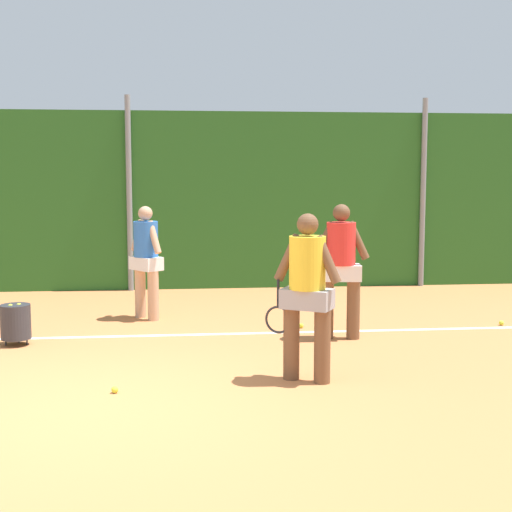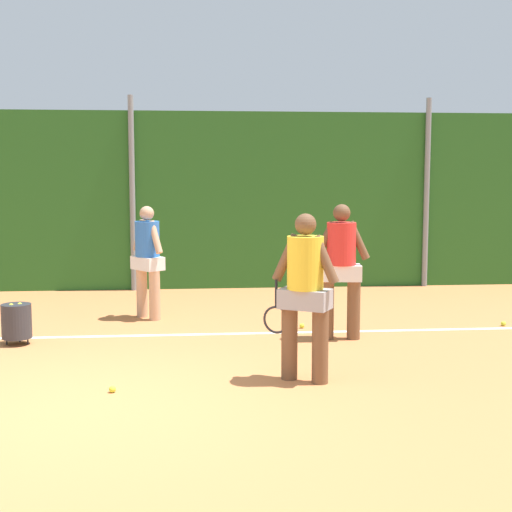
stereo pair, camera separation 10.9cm
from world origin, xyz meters
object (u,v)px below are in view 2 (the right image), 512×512
at_px(ball_hopper, 16,321).
at_px(tennis_ball_6, 283,303).
at_px(player_foreground_near, 305,288).
at_px(tennis_ball_0, 112,389).
at_px(player_midcourt, 341,264).
at_px(player_backcourt_far, 148,256).
at_px(tennis_ball_8, 22,328).
at_px(tennis_ball_3, 503,324).
at_px(tennis_ball_7, 302,326).

distance_m(ball_hopper, tennis_ball_6, 4.28).
xyz_separation_m(player_foreground_near, tennis_ball_0, (-1.88, -0.22, -0.91)).
height_order(player_midcourt, player_backcourt_far, player_midcourt).
xyz_separation_m(player_foreground_near, ball_hopper, (-3.25, 1.85, -0.65)).
xyz_separation_m(player_backcourt_far, ball_hopper, (-1.51, -1.46, -0.62)).
height_order(player_foreground_near, tennis_ball_8, player_foreground_near).
xyz_separation_m(player_midcourt, player_backcourt_far, (-2.49, 1.52, -0.04)).
bearing_deg(player_backcourt_far, tennis_ball_6, 74.90).
bearing_deg(player_midcourt, tennis_ball_8, -4.98).
relative_size(player_backcourt_far, tennis_ball_3, 24.55).
distance_m(tennis_ball_3, tennis_ball_7, 2.78).
height_order(player_backcourt_far, ball_hopper, player_backcourt_far).
bearing_deg(tennis_ball_8, player_backcourt_far, 23.07).
xyz_separation_m(player_backcourt_far, tennis_ball_8, (-1.62, -0.69, -0.88)).
bearing_deg(tennis_ball_3, player_foreground_near, -143.12).
height_order(player_midcourt, tennis_ball_3, player_midcourt).
bearing_deg(tennis_ball_7, player_backcourt_far, 157.90).
distance_m(player_backcourt_far, ball_hopper, 2.19).
height_order(player_foreground_near, tennis_ball_0, player_foreground_near).
height_order(tennis_ball_0, tennis_ball_6, same).
distance_m(tennis_ball_0, tennis_ball_8, 3.21).
height_order(player_foreground_near, player_backcourt_far, player_foreground_near).
distance_m(tennis_ball_0, tennis_ball_6, 4.94).
bearing_deg(tennis_ball_3, player_midcourt, -166.84).
relative_size(ball_hopper, tennis_ball_3, 7.78).
distance_m(tennis_ball_6, tennis_ball_8, 4.01).
relative_size(player_midcourt, tennis_ball_3, 25.79).
height_order(tennis_ball_6, tennis_ball_7, same).
relative_size(player_foreground_near, player_backcourt_far, 1.04).
bearing_deg(tennis_ball_6, player_midcourt, -80.15).
xyz_separation_m(tennis_ball_6, tennis_ball_8, (-3.69, -1.58, 0.00)).
bearing_deg(player_backcourt_far, tennis_ball_0, -40.55).
bearing_deg(player_midcourt, tennis_ball_3, -160.40).
relative_size(tennis_ball_7, tennis_ball_8, 1.00).
bearing_deg(tennis_ball_3, tennis_ball_0, -152.86).
bearing_deg(tennis_ball_8, tennis_ball_3, -2.37).
distance_m(ball_hopper, tennis_ball_8, 0.82).
bearing_deg(player_foreground_near, ball_hopper, 0.31).
bearing_deg(player_midcourt, player_backcourt_far, -25.02).
distance_m(player_midcourt, tennis_ball_8, 4.29).
xyz_separation_m(player_midcourt, tennis_ball_6, (-0.42, 2.41, -0.92)).
distance_m(tennis_ball_0, tennis_ball_7, 3.49).
height_order(tennis_ball_0, tennis_ball_8, same).
relative_size(player_foreground_near, ball_hopper, 3.29).
bearing_deg(tennis_ball_7, tennis_ball_6, 91.22).
height_order(tennis_ball_7, tennis_ball_8, same).
distance_m(player_backcourt_far, tennis_ball_8, 1.97).
relative_size(ball_hopper, tennis_ball_0, 7.78).
bearing_deg(tennis_ball_0, player_backcourt_far, 87.78).
relative_size(ball_hopper, tennis_ball_7, 7.78).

